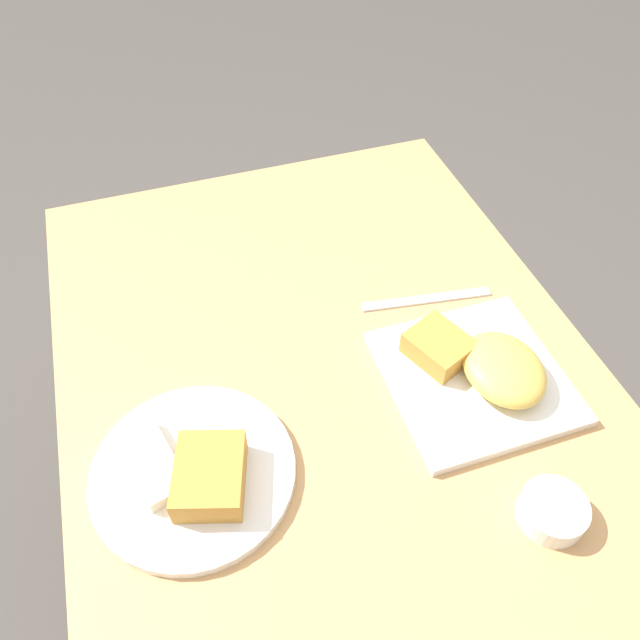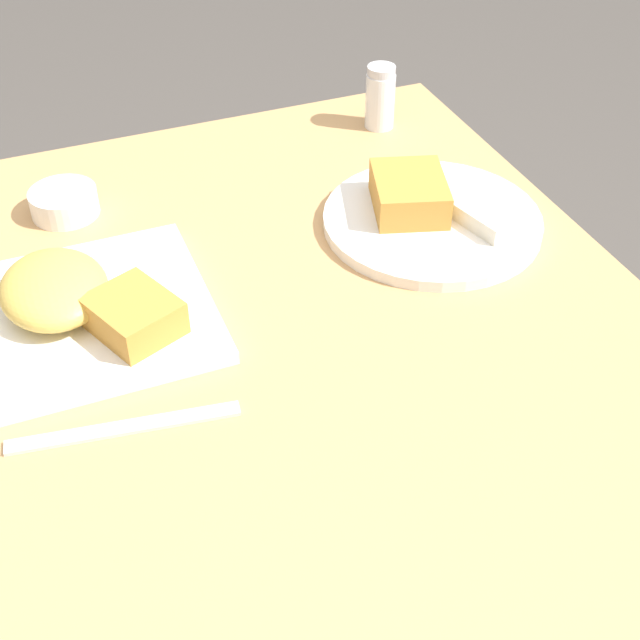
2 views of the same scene
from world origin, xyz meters
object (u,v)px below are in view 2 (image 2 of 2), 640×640
at_px(plate_square_near, 83,305).
at_px(butter_knife, 125,428).
at_px(salt_shaker, 380,101).
at_px(sauce_ramekin, 64,202).
at_px(plate_oval_far, 430,213).

distance_m(plate_square_near, butter_knife, 0.16).
relative_size(plate_square_near, butter_knife, 1.15).
height_order(plate_square_near, butter_knife, plate_square_near).
height_order(plate_square_near, salt_shaker, salt_shaker).
bearing_deg(sauce_ramekin, salt_shaker, 97.87).
bearing_deg(butter_knife, plate_square_near, 99.53).
bearing_deg(plate_square_near, sauce_ramekin, 175.89).
bearing_deg(butter_knife, plate_oval_far, 33.52).
height_order(sauce_ramekin, butter_knife, sauce_ramekin).
distance_m(plate_square_near, sauce_ramekin, 0.21).
height_order(plate_square_near, sauce_ramekin, plate_square_near).
xyz_separation_m(plate_oval_far, butter_knife, (0.19, -0.40, -0.01)).
bearing_deg(sauce_ramekin, plate_square_near, -4.11).
bearing_deg(salt_shaker, plate_square_near, -59.24).
xyz_separation_m(plate_oval_far, salt_shaker, (-0.24, 0.05, 0.02)).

